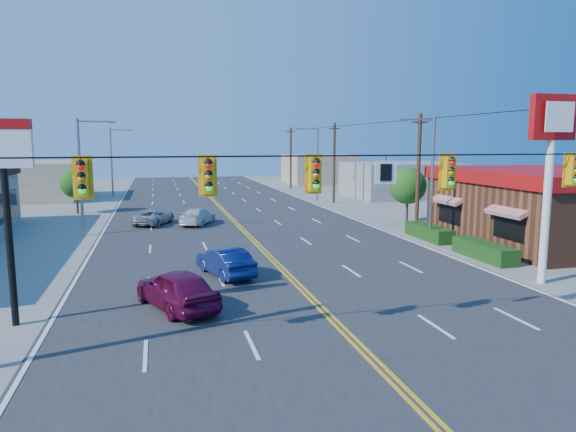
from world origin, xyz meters
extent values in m
plane|color=gray|center=(0.00, 0.00, 0.00)|extent=(160.00, 160.00, 0.00)
cube|color=#2D2D30|center=(0.00, 20.00, 0.03)|extent=(20.00, 120.00, 0.06)
cylinder|color=black|center=(0.00, 0.00, 6.00)|extent=(24.00, 0.05, 0.05)
cube|color=white|center=(1.20, 0.00, 5.45)|extent=(0.75, 0.04, 0.75)
cube|color=#D89E0C|center=(-8.00, 0.00, 5.42)|extent=(0.55, 0.34, 1.25)
cube|color=#D89E0C|center=(-4.50, 0.00, 5.42)|extent=(0.55, 0.34, 1.25)
cube|color=#D89E0C|center=(-1.20, 0.00, 5.42)|extent=(0.55, 0.34, 1.25)
cube|color=#D89E0C|center=(3.50, 0.00, 5.42)|extent=(0.55, 0.34, 1.25)
cube|color=#D89E0C|center=(8.50, 0.00, 5.42)|extent=(0.55, 0.34, 1.25)
cube|color=brown|center=(20.00, 12.00, 2.00)|extent=(14.00, 12.00, 4.00)
cube|color=#A50C0C|center=(20.00, 12.00, 4.30)|extent=(14.40, 12.40, 0.80)
cube|color=#194214|center=(11.50, 12.00, 0.45)|extent=(1.20, 9.00, 0.90)
cylinder|color=white|center=(11.00, 4.00, 3.50)|extent=(0.36, 0.36, 7.00)
cube|color=#A50C0C|center=(11.00, 4.00, 7.50)|extent=(2.20, 0.36, 2.00)
cylinder|color=black|center=(-11.00, 4.00, 3.00)|extent=(0.24, 0.24, 6.00)
cube|color=white|center=(-11.00, 4.00, 6.20)|extent=(1.90, 0.30, 1.30)
cylinder|color=gray|center=(11.00, 14.00, 4.00)|extent=(0.20, 0.20, 8.00)
cylinder|color=gray|center=(9.90, 14.00, 7.80)|extent=(2.20, 0.12, 0.12)
cube|color=gray|center=(8.80, 14.00, 7.75)|extent=(0.50, 0.25, 0.15)
cylinder|color=gray|center=(11.00, 38.00, 4.00)|extent=(0.20, 0.20, 8.00)
cylinder|color=gray|center=(9.90, 38.00, 7.80)|extent=(2.20, 0.12, 0.12)
cube|color=gray|center=(8.80, 38.00, 7.75)|extent=(0.50, 0.25, 0.15)
cylinder|color=gray|center=(-11.00, 22.00, 4.00)|extent=(0.20, 0.20, 8.00)
cylinder|color=gray|center=(-9.90, 22.00, 7.80)|extent=(2.20, 0.12, 0.12)
cube|color=gray|center=(-8.80, 22.00, 7.75)|extent=(0.50, 0.25, 0.15)
cylinder|color=gray|center=(-11.00, 48.00, 4.00)|extent=(0.20, 0.20, 8.00)
cylinder|color=gray|center=(-9.90, 48.00, 7.80)|extent=(2.20, 0.12, 0.12)
cube|color=gray|center=(-8.80, 48.00, 7.75)|extent=(0.50, 0.25, 0.15)
cylinder|color=#47301E|center=(12.20, 18.00, 4.20)|extent=(0.28, 0.28, 8.40)
cylinder|color=#47301E|center=(12.20, 36.00, 4.20)|extent=(0.28, 0.28, 8.40)
cylinder|color=#47301E|center=(12.20, 54.00, 4.20)|extent=(0.28, 0.28, 8.40)
cylinder|color=#47301E|center=(13.50, 22.00, 1.05)|extent=(0.20, 0.20, 2.10)
sphere|color=#235B19|center=(13.50, 22.00, 2.94)|extent=(2.94, 2.94, 2.94)
cylinder|color=#47301E|center=(-13.00, 34.00, 1.00)|extent=(0.20, 0.20, 2.00)
sphere|color=#235B19|center=(-13.00, 34.00, 2.80)|extent=(2.80, 2.80, 2.80)
cube|color=gray|center=(22.00, 40.00, 2.00)|extent=(12.00, 10.00, 4.00)
cube|color=tan|center=(-20.00, 48.00, 2.10)|extent=(11.00, 12.00, 4.20)
cube|color=tan|center=(19.00, 62.00, 2.20)|extent=(10.00, 10.00, 4.40)
imported|color=maroon|center=(-5.38, 4.29, 0.77)|extent=(3.44, 4.89, 1.54)
imported|color=navy|center=(-2.93, 8.74, 0.68)|extent=(2.56, 4.35, 1.36)
imported|color=silver|center=(-3.00, 24.69, 0.64)|extent=(3.42, 4.74, 1.27)
imported|color=#ACADB2|center=(-6.28, 25.53, 0.59)|extent=(3.56, 4.71, 1.19)
camera|label=1|loc=(-5.99, -15.28, 6.43)|focal=32.00mm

